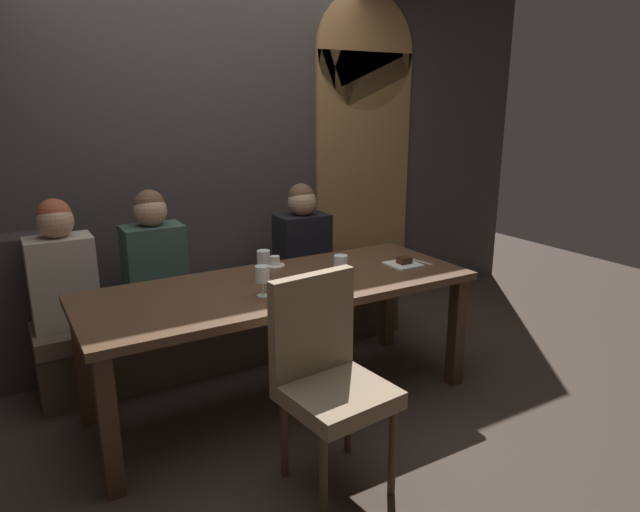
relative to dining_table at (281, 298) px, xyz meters
The scene contains 15 objects.
ground 0.65m from the dining_table, ahead, with size 9.00×9.00×0.00m, color #382D26.
back_wall_tiled 1.49m from the dining_table, 90.00° to the left, with size 6.00×0.12×3.00m, color #383330.
arched_door 1.91m from the dining_table, 40.43° to the left, with size 0.90×0.05×2.55m.
dining_table is the anchor object (origin of this frame).
banquette_bench 0.82m from the dining_table, 90.00° to the left, with size 2.50×0.44×0.45m.
chair_near_side 0.74m from the dining_table, 100.58° to the right, with size 0.48×0.48×0.98m.
diner_redhead 1.28m from the dining_table, 145.39° to the left, with size 0.36×0.24×0.75m.
diner_bearded 0.89m from the dining_table, 126.23° to the left, with size 0.36×0.24×0.76m.
diner_far_end 0.88m from the dining_table, 53.18° to the left, with size 0.36×0.24×0.73m.
wine_glass_end_left 0.31m from the dining_table, 140.11° to the right, with size 0.08×0.08×0.16m.
wine_glass_near_right 0.39m from the dining_table, 32.70° to the right, with size 0.08×0.08×0.16m.
wine_glass_far_right 0.24m from the dining_table, 107.72° to the left, with size 0.08×0.08×0.16m.
espresso_cup 0.36m from the dining_table, 69.25° to the left, with size 0.12×0.12×0.06m.
dessert_plate 0.83m from the dining_table, ahead, with size 0.19×0.19×0.05m.
fork_on_table 0.96m from the dining_table, ahead, with size 0.02×0.17×0.01m, color silver.
Camera 1 is at (-1.34, -2.70, 1.73)m, focal length 31.61 mm.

